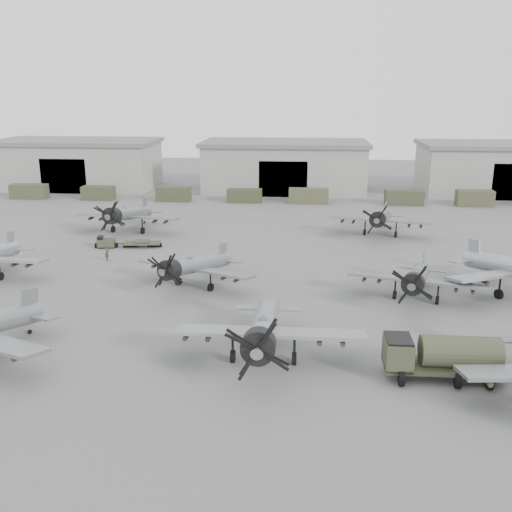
% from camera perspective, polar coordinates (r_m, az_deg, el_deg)
% --- Properties ---
extents(ground, '(220.00, 220.00, 0.00)m').
position_cam_1_polar(ground, '(43.74, -0.45, -7.23)').
color(ground, slate).
rests_on(ground, ground).
extents(hangar_left, '(29.00, 14.80, 8.70)m').
position_cam_1_polar(hangar_left, '(110.90, -17.38, 8.83)').
color(hangar_left, '#A5A59A').
rests_on(hangar_left, ground).
extents(hangar_center, '(29.00, 14.80, 8.70)m').
position_cam_1_polar(hangar_center, '(102.77, 2.89, 9.00)').
color(hangar_center, '#A5A59A').
rests_on(hangar_center, ground).
extents(hangar_right, '(29.00, 14.80, 8.70)m').
position_cam_1_polar(hangar_right, '(108.22, 23.64, 8.04)').
color(hangar_right, '#A5A59A').
rests_on(hangar_right, ground).
extents(support_truck_0, '(5.98, 2.20, 2.40)m').
position_cam_1_polar(support_truck_0, '(102.16, -21.74, 6.02)').
color(support_truck_0, '#43442C').
rests_on(support_truck_0, ground).
extents(support_truck_1, '(5.23, 2.20, 2.23)m').
position_cam_1_polar(support_truck_1, '(97.47, -15.49, 6.09)').
color(support_truck_1, '#3B4029').
rests_on(support_truck_1, ground).
extents(support_truck_2, '(5.51, 2.20, 2.34)m').
position_cam_1_polar(support_truck_2, '(93.83, -8.24, 6.17)').
color(support_truck_2, '#3A3F29').
rests_on(support_truck_2, ground).
extents(support_truck_3, '(5.52, 2.20, 2.11)m').
position_cam_1_polar(support_truck_3, '(91.91, -1.16, 6.05)').
color(support_truck_3, '#3B3C27').
rests_on(support_truck_3, ground).
extents(support_truck_4, '(6.24, 2.20, 2.35)m').
position_cam_1_polar(support_truck_4, '(91.37, 5.28, 6.00)').
color(support_truck_4, '#4A4B31').
rests_on(support_truck_4, ground).
extents(support_truck_5, '(5.93, 2.20, 2.35)m').
position_cam_1_polar(support_truck_5, '(92.65, 14.59, 5.68)').
color(support_truck_5, '#393E28').
rests_on(support_truck_5, ground).
extents(support_truck_6, '(5.56, 2.20, 2.47)m').
position_cam_1_polar(support_truck_6, '(95.01, 21.02, 5.42)').
color(support_truck_6, '#45452D').
rests_on(support_truck_6, ground).
extents(aircraft_near_1, '(13.48, 12.12, 5.43)m').
position_cam_1_polar(aircraft_near_1, '(37.41, 0.74, -7.34)').
color(aircraft_near_1, '#969A9E').
rests_on(aircraft_near_1, ground).
extents(aircraft_mid_1, '(11.51, 10.41, 4.68)m').
position_cam_1_polar(aircraft_mid_1, '(51.82, -6.33, -1.00)').
color(aircraft_mid_1, gray).
rests_on(aircraft_mid_1, ground).
extents(aircraft_mid_2, '(11.81, 10.63, 4.71)m').
position_cam_1_polar(aircraft_mid_2, '(50.14, 15.82, -2.12)').
color(aircraft_mid_2, gray).
rests_on(aircraft_mid_2, ground).
extents(aircraft_far_0, '(13.32, 11.99, 5.30)m').
position_cam_1_polar(aircraft_far_0, '(73.31, -12.84, 4.07)').
color(aircraft_far_0, gray).
rests_on(aircraft_far_0, ground).
extents(aircraft_far_1, '(12.62, 11.36, 5.01)m').
position_cam_1_polar(aircraft_far_1, '(71.60, 12.38, 3.70)').
color(aircraft_far_1, gray).
rests_on(aircraft_far_1, ground).
extents(fuel_tanker, '(7.37, 3.38, 2.84)m').
position_cam_1_polar(fuel_tanker, '(37.84, 18.12, -9.32)').
color(fuel_tanker, '#3B412A').
rests_on(fuel_tanker, ground).
extents(tug_trailer, '(7.22, 2.37, 1.43)m').
position_cam_1_polar(tug_trailer, '(67.18, -13.45, 1.28)').
color(tug_trailer, '#3B3F29').
rests_on(tug_trailer, ground).
extents(ground_crew, '(0.52, 0.70, 1.78)m').
position_cam_1_polar(ground_crew, '(62.22, -14.67, 0.33)').
color(ground_crew, '#393B27').
rests_on(ground_crew, ground).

